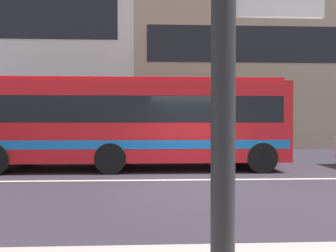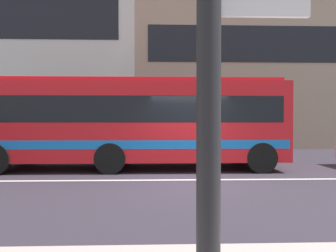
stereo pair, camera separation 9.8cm
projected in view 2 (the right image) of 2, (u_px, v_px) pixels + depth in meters
ground_plane at (193, 180)px, 8.79m from camera, size 160.00×160.00×0.00m
lane_centre_line at (193, 180)px, 8.79m from camera, size 60.00×0.16×0.01m
apartment_block_right at (267, 73)px, 23.37m from camera, size 19.46×10.79×10.74m
transit_bus at (133, 120)px, 10.91m from camera, size 10.58×2.63×3.14m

